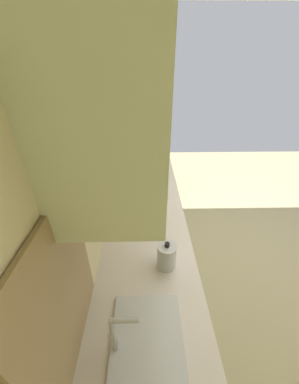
{
  "coord_description": "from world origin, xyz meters",
  "views": [
    {
      "loc": [
        -1.81,
        1.27,
        2.01
      ],
      "look_at": [
        -0.53,
        1.25,
        1.22
      ],
      "focal_mm": 20.07,
      "sensor_mm": 36.0,
      "label": 1
    }
  ],
  "objects_px": {
    "oven_range": "(147,166)",
    "microwave": "(144,156)",
    "kettle": "(166,256)",
    "sink_basin": "(146,347)",
    "bowl": "(159,196)"
  },
  "relations": [
    {
      "from": "sink_basin",
      "to": "microwave",
      "type": "bearing_deg",
      "value": 0.39
    },
    {
      "from": "microwave",
      "to": "bowl",
      "type": "xyz_separation_m",
      "value": [
        -0.7,
        -0.14,
        -0.1
      ]
    },
    {
      "from": "bowl",
      "to": "kettle",
      "type": "distance_m",
      "value": 0.74
    },
    {
      "from": "oven_range",
      "to": "sink_basin",
      "type": "distance_m",
      "value": 2.91
    },
    {
      "from": "oven_range",
      "to": "microwave",
      "type": "distance_m",
      "value": 1.15
    },
    {
      "from": "microwave",
      "to": "kettle",
      "type": "bearing_deg",
      "value": -174.53
    },
    {
      "from": "bowl",
      "to": "microwave",
      "type": "bearing_deg",
      "value": 11.16
    },
    {
      "from": "oven_range",
      "to": "kettle",
      "type": "distance_m",
      "value": 2.48
    },
    {
      "from": "microwave",
      "to": "kettle",
      "type": "relative_size",
      "value": 2.68
    },
    {
      "from": "oven_range",
      "to": "sink_basin",
      "type": "xyz_separation_m",
      "value": [
        -2.88,
        0.02,
        0.46
      ]
    },
    {
      "from": "oven_range",
      "to": "microwave",
      "type": "xyz_separation_m",
      "value": [
        -0.99,
        0.03,
        0.58
      ]
    },
    {
      "from": "microwave",
      "to": "kettle",
      "type": "distance_m",
      "value": 1.44
    },
    {
      "from": "bowl",
      "to": "kettle",
      "type": "bearing_deg",
      "value": 180.0
    },
    {
      "from": "microwave",
      "to": "kettle",
      "type": "xyz_separation_m",
      "value": [
        -1.43,
        -0.14,
        -0.05
      ]
    },
    {
      "from": "sink_basin",
      "to": "microwave",
      "type": "height_order",
      "value": "microwave"
    }
  ]
}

